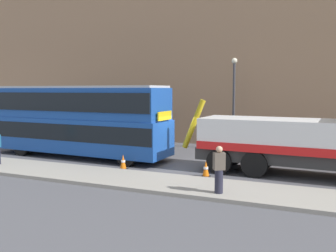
{
  "coord_description": "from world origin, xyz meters",
  "views": [
    {
      "loc": [
        6.46,
        -17.5,
        3.86
      ],
      "look_at": [
        -0.86,
        -0.38,
        2.0
      ],
      "focal_mm": 39.2,
      "sensor_mm": 36.0,
      "label": 1
    }
  ],
  "objects_px": {
    "street_lamp": "(234,96)",
    "recovery_tow_truck": "(310,138)",
    "traffic_cone_midway": "(206,169)",
    "double_decker_bus": "(78,118)",
    "pedestrian_bystander": "(219,170)",
    "traffic_cone_near_bus": "(123,162)"
  },
  "relations": [
    {
      "from": "double_decker_bus",
      "to": "pedestrian_bystander",
      "type": "distance_m",
      "value": 10.65
    },
    {
      "from": "traffic_cone_near_bus",
      "to": "recovery_tow_truck",
      "type": "bearing_deg",
      "value": 12.57
    },
    {
      "from": "pedestrian_bystander",
      "to": "double_decker_bus",
      "type": "bearing_deg",
      "value": 30.44
    },
    {
      "from": "recovery_tow_truck",
      "to": "traffic_cone_midway",
      "type": "distance_m",
      "value": 4.79
    },
    {
      "from": "street_lamp",
      "to": "pedestrian_bystander",
      "type": "bearing_deg",
      "value": -79.59
    },
    {
      "from": "recovery_tow_truck",
      "to": "street_lamp",
      "type": "xyz_separation_m",
      "value": [
        -4.79,
        5.9,
        1.71
      ]
    },
    {
      "from": "recovery_tow_truck",
      "to": "double_decker_bus",
      "type": "relative_size",
      "value": 0.92
    },
    {
      "from": "street_lamp",
      "to": "recovery_tow_truck",
      "type": "bearing_deg",
      "value": -50.95
    },
    {
      "from": "traffic_cone_midway",
      "to": "street_lamp",
      "type": "distance_m",
      "value": 8.3
    },
    {
      "from": "recovery_tow_truck",
      "to": "double_decker_bus",
      "type": "bearing_deg",
      "value": -177.79
    },
    {
      "from": "double_decker_bus",
      "to": "traffic_cone_near_bus",
      "type": "xyz_separation_m",
      "value": [
        4.04,
        -1.89,
        -1.89
      ]
    },
    {
      "from": "recovery_tow_truck",
      "to": "traffic_cone_near_bus",
      "type": "distance_m",
      "value": 8.69
    },
    {
      "from": "recovery_tow_truck",
      "to": "double_decker_bus",
      "type": "xyz_separation_m",
      "value": [
        -12.4,
        0.02,
        0.47
      ]
    },
    {
      "from": "traffic_cone_midway",
      "to": "pedestrian_bystander",
      "type": "bearing_deg",
      "value": -64.16
    },
    {
      "from": "traffic_cone_midway",
      "to": "street_lamp",
      "type": "height_order",
      "value": "street_lamp"
    },
    {
      "from": "recovery_tow_truck",
      "to": "traffic_cone_midway",
      "type": "xyz_separation_m",
      "value": [
        -4.22,
        -1.77,
        -1.42
      ]
    },
    {
      "from": "recovery_tow_truck",
      "to": "traffic_cone_near_bus",
      "type": "xyz_separation_m",
      "value": [
        -8.37,
        -1.87,
        -1.42
      ]
    },
    {
      "from": "pedestrian_bystander",
      "to": "traffic_cone_near_bus",
      "type": "distance_m",
      "value": 6.16
    },
    {
      "from": "double_decker_bus",
      "to": "traffic_cone_midway",
      "type": "distance_m",
      "value": 8.59
    },
    {
      "from": "recovery_tow_truck",
      "to": "pedestrian_bystander",
      "type": "distance_m",
      "value": 5.44
    },
    {
      "from": "recovery_tow_truck",
      "to": "pedestrian_bystander",
      "type": "relative_size",
      "value": 5.96
    },
    {
      "from": "street_lamp",
      "to": "double_decker_bus",
      "type": "bearing_deg",
      "value": -142.32
    }
  ]
}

